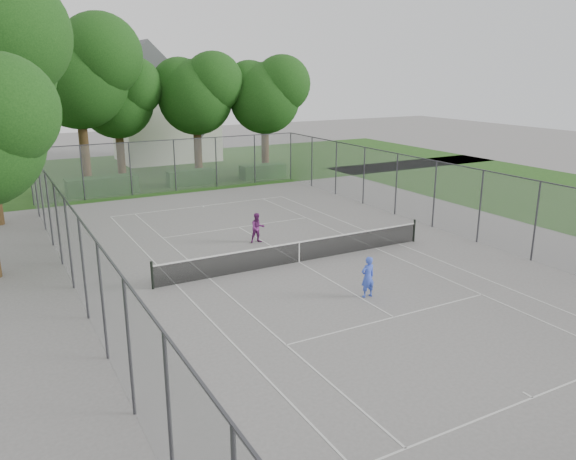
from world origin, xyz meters
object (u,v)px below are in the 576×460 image
house (165,114)px  girl_player (368,277)px  tennis_net (299,251)px  woman_player (258,228)px

house → girl_player: (-3.41, -35.39, -3.43)m
tennis_net → woman_player: (-0.30, 3.48, 0.21)m
house → girl_player: size_ratio=6.77×
tennis_net → girl_player: girl_player is taller
girl_player → tennis_net: bearing=-87.2°
tennis_net → woman_player: size_ratio=8.87×
tennis_net → girl_player: (0.28, -4.51, 0.26)m
tennis_net → house: house is taller
girl_player → woman_player: (-0.58, 7.99, -0.05)m
tennis_net → girl_player: bearing=-86.5°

